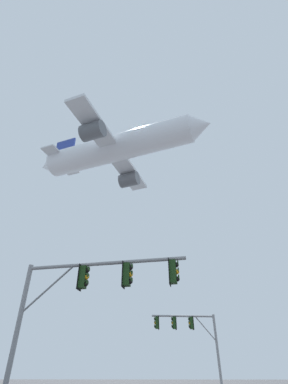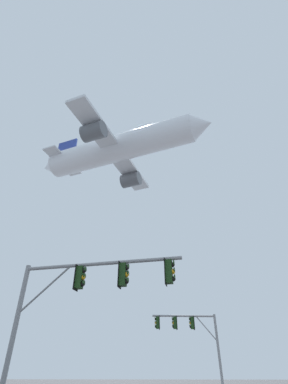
{
  "view_description": "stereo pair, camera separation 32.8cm",
  "coord_description": "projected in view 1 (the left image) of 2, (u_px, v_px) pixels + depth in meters",
  "views": [
    {
      "loc": [
        -0.99,
        -5.05,
        1.68
      ],
      "look_at": [
        -1.65,
        16.71,
        15.45
      ],
      "focal_mm": 26.62,
      "sensor_mm": 36.0,
      "label": 1
    },
    {
      "loc": [
        -0.66,
        -5.04,
        1.68
      ],
      "look_at": [
        -1.65,
        16.71,
        15.45
      ],
      "focal_mm": 26.62,
      "sensor_mm": 36.0,
      "label": 2
    }
  ],
  "objects": [
    {
      "name": "signal_pole_near",
      "position": [
        88.0,
        291.0,
        11.48
      ],
      "size": [
        6.84,
        1.39,
        5.67
      ],
      "color": "gray",
      "rests_on": "ground"
    },
    {
      "name": "airplane",
      "position": [
        118.0,
        148.0,
        47.42
      ],
      "size": [
        30.34,
        23.44,
        8.44
      ],
      "color": "white"
    },
    {
      "name": "signal_pole_far",
      "position": [
        190.0,
        332.0,
        23.09
      ],
      "size": [
        5.27,
        0.79,
        5.73
      ],
      "color": "gray",
      "rests_on": "ground"
    }
  ]
}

